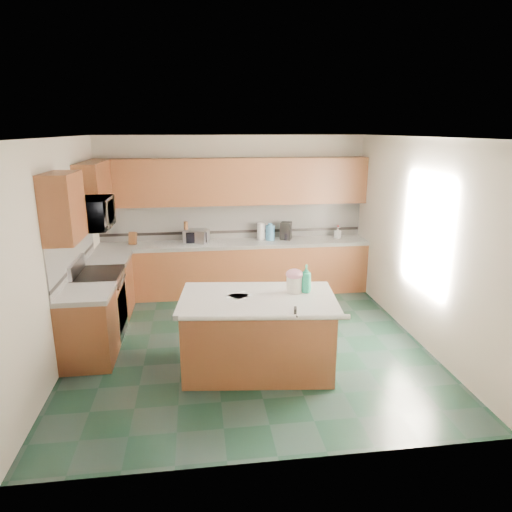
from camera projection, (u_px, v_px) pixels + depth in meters
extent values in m
plane|color=black|center=(248.00, 343.00, 6.18)|extent=(4.60, 4.60, 0.00)
plane|color=white|center=(247.00, 137.00, 5.45)|extent=(4.60, 4.60, 0.00)
cube|color=beige|center=(233.00, 214.00, 8.03)|extent=(4.60, 0.04, 2.70)
cube|color=beige|center=(282.00, 319.00, 3.60)|extent=(4.60, 0.04, 2.70)
cube|color=beige|center=(58.00, 253.00, 5.52)|extent=(0.04, 4.60, 2.70)
cube|color=beige|center=(420.00, 241.00, 6.11)|extent=(0.04, 4.60, 2.70)
cube|color=#421F10|center=(235.00, 269.00, 7.97)|extent=(4.60, 0.60, 0.86)
cube|color=white|center=(235.00, 244.00, 7.85)|extent=(4.60, 0.64, 0.06)
cube|color=#421F10|center=(233.00, 181.00, 7.70)|extent=(4.60, 0.33, 0.78)
cube|color=silver|center=(233.00, 221.00, 8.03)|extent=(4.60, 0.02, 0.63)
cube|color=black|center=(233.00, 232.00, 8.08)|extent=(4.60, 0.01, 0.05)
cube|color=#421F10|center=(110.00, 288.00, 7.04)|extent=(0.60, 0.82, 0.86)
cube|color=white|center=(108.00, 259.00, 6.92)|extent=(0.64, 0.82, 0.06)
cube|color=#421F10|center=(89.00, 329.00, 5.58)|extent=(0.60, 0.72, 0.86)
cube|color=white|center=(85.00, 294.00, 5.46)|extent=(0.64, 0.72, 0.06)
cube|color=silver|center=(73.00, 250.00, 6.08)|extent=(0.02, 2.30, 0.63)
cube|color=black|center=(75.00, 264.00, 6.14)|extent=(0.01, 2.30, 0.05)
cube|color=#421F10|center=(94.00, 189.00, 6.75)|extent=(0.33, 1.09, 0.78)
cube|color=#421F10|center=(63.00, 207.00, 5.16)|extent=(0.33, 0.72, 0.78)
cube|color=#B7B7BC|center=(100.00, 306.00, 6.29)|extent=(0.60, 0.76, 0.88)
cube|color=black|center=(122.00, 308.00, 6.33)|extent=(0.02, 0.68, 0.55)
cube|color=black|center=(97.00, 274.00, 6.16)|extent=(0.62, 0.78, 0.04)
cylinder|color=#B7B7BC|center=(122.00, 282.00, 6.24)|extent=(0.02, 0.66, 0.02)
cube|color=#B7B7BC|center=(76.00, 267.00, 6.10)|extent=(0.06, 0.76, 0.18)
imported|color=#B7B7BC|center=(91.00, 214.00, 5.94)|extent=(0.50, 0.73, 0.41)
cube|color=#421F10|center=(258.00, 336.00, 5.41)|extent=(1.80, 1.15, 0.86)
cube|color=white|center=(258.00, 299.00, 5.28)|extent=(1.91, 1.26, 0.06)
cylinder|color=white|center=(265.00, 318.00, 4.77)|extent=(1.79, 0.26, 0.06)
cylinder|color=white|center=(294.00, 284.00, 5.41)|extent=(0.22, 0.22, 0.19)
ellipsoid|color=pink|center=(294.00, 274.00, 5.37)|extent=(0.20, 0.20, 0.13)
cylinder|color=tan|center=(295.00, 271.00, 5.36)|extent=(0.07, 0.02, 0.02)
sphere|color=tan|center=(292.00, 271.00, 5.36)|extent=(0.04, 0.04, 0.04)
sphere|color=tan|center=(297.00, 271.00, 5.36)|extent=(0.04, 0.04, 0.04)
imported|color=#1E9673|center=(306.00, 279.00, 5.39)|extent=(0.17, 0.17, 0.33)
cube|color=white|center=(241.00, 295.00, 5.33)|extent=(0.31, 0.30, 0.00)
cube|color=white|center=(237.00, 296.00, 5.30)|extent=(0.29, 0.24, 0.00)
cube|color=black|center=(295.00, 312.00, 4.82)|extent=(0.05, 0.10, 0.09)
cylinder|color=black|center=(296.00, 316.00, 4.77)|extent=(0.02, 0.07, 0.02)
cube|color=#472814|center=(133.00, 238.00, 7.64)|extent=(0.14, 0.17, 0.23)
cylinder|color=black|center=(186.00, 238.00, 7.79)|extent=(0.12, 0.12, 0.15)
cylinder|color=#472814|center=(186.00, 228.00, 7.75)|extent=(0.07, 0.07, 0.22)
cube|color=#B7B7BC|center=(196.00, 236.00, 7.78)|extent=(0.46, 0.40, 0.23)
cube|color=black|center=(196.00, 238.00, 7.66)|extent=(0.35, 0.01, 0.19)
cylinder|color=white|center=(261.00, 231.00, 7.96)|extent=(0.13, 0.13, 0.30)
cylinder|color=#B7B7BC|center=(261.00, 239.00, 8.00)|extent=(0.20, 0.20, 0.01)
cylinder|color=#4588B8|center=(270.00, 233.00, 7.94)|extent=(0.16, 0.16, 0.26)
cylinder|color=#4588B8|center=(270.00, 224.00, 7.90)|extent=(0.07, 0.07, 0.04)
cube|color=black|center=(286.00, 231.00, 7.99)|extent=(0.24, 0.25, 0.31)
cylinder|color=black|center=(286.00, 236.00, 7.97)|extent=(0.13, 0.13, 0.13)
imported|color=white|center=(338.00, 233.00, 8.10)|extent=(0.13, 0.13, 0.20)
cylinder|color=red|center=(338.00, 226.00, 8.06)|extent=(0.02, 0.02, 0.03)
cube|color=white|center=(426.00, 233.00, 5.88)|extent=(0.02, 1.40, 1.10)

